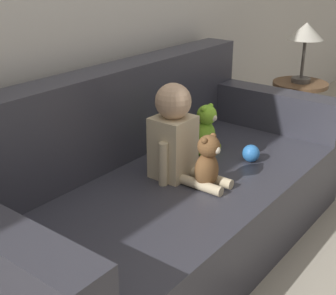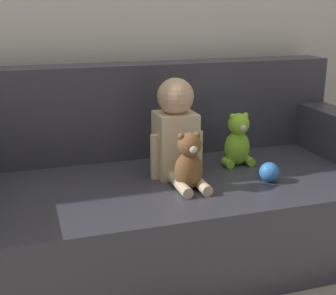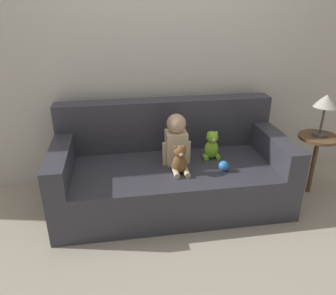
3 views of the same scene
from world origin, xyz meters
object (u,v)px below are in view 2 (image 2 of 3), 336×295
object	(u,v)px
couch	(164,191)
person_baby	(176,133)
plush_toy_side	(238,141)
teddy_bear_brown	(189,162)
toy_ball	(269,172)

from	to	relation	value
couch	person_baby	world-z (taller)	couch
couch	plush_toy_side	size ratio (longest dim) A/B	7.71
teddy_bear_brown	toy_ball	bearing A→B (deg)	-3.08
person_baby	toy_ball	distance (m)	0.44
person_baby	plush_toy_side	distance (m)	0.34
teddy_bear_brown	toy_ball	world-z (taller)	teddy_bear_brown
person_baby	plush_toy_side	xyz separation A→B (m)	(0.33, 0.05, -0.08)
couch	plush_toy_side	xyz separation A→B (m)	(0.37, -0.01, 0.22)
teddy_bear_brown	plush_toy_side	bearing A→B (deg)	34.47
plush_toy_side	toy_ball	xyz separation A→B (m)	(0.04, -0.25, -0.08)
teddy_bear_brown	plush_toy_side	distance (m)	0.40
plush_toy_side	toy_ball	world-z (taller)	plush_toy_side
plush_toy_side	person_baby	bearing A→B (deg)	-171.60
teddy_bear_brown	couch	bearing A→B (deg)	98.97
couch	person_baby	bearing A→B (deg)	-53.67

